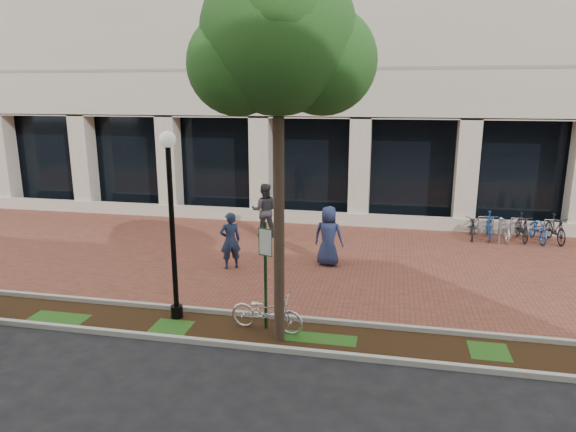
% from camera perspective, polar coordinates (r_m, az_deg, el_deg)
% --- Properties ---
extents(ground, '(120.00, 120.00, 0.00)m').
position_cam_1_polar(ground, '(16.43, -0.43, -4.65)').
color(ground, black).
rests_on(ground, ground).
extents(brick_plaza, '(40.00, 9.00, 0.01)m').
position_cam_1_polar(brick_plaza, '(16.43, -0.43, -4.64)').
color(brick_plaza, brown).
rests_on(brick_plaza, ground).
extents(planting_strip, '(40.00, 1.50, 0.01)m').
position_cam_1_polar(planting_strip, '(11.71, -5.90, -12.51)').
color(planting_strip, black).
rests_on(planting_strip, ground).
extents(curb_plaza_side, '(40.00, 0.12, 0.12)m').
position_cam_1_polar(curb_plaza_side, '(12.34, -4.85, -10.79)').
color(curb_plaza_side, '#A8A99F').
rests_on(curb_plaza_side, ground).
extents(curb_street_side, '(40.00, 0.12, 0.12)m').
position_cam_1_polar(curb_street_side, '(11.05, -7.10, -13.90)').
color(curb_street_side, '#A8A99F').
rests_on(curb_street_side, ground).
extents(parking_sign, '(0.34, 0.07, 2.47)m').
position_cam_1_polar(parking_sign, '(11.14, -2.55, -5.14)').
color(parking_sign, '#12331A').
rests_on(parking_sign, ground).
extents(lamppost, '(0.36, 0.36, 4.34)m').
position_cam_1_polar(lamppost, '(11.74, -12.80, -0.02)').
color(lamppost, black).
rests_on(lamppost, ground).
extents(street_tree, '(3.52, 2.94, 7.63)m').
position_cam_1_polar(street_tree, '(10.07, -0.79, 18.22)').
color(street_tree, '#443627').
rests_on(street_tree, ground).
extents(locked_bicycle, '(1.76, 0.84, 0.89)m').
position_cam_1_polar(locked_bicycle, '(11.47, -2.38, -10.60)').
color(locked_bicycle, silver).
rests_on(locked_bicycle, ground).
extents(pedestrian_left, '(0.75, 0.68, 1.72)m').
position_cam_1_polar(pedestrian_left, '(15.31, -6.43, -2.73)').
color(pedestrian_left, '#1C2947').
rests_on(pedestrian_left, ground).
extents(pedestrian_mid, '(1.07, 0.90, 1.96)m').
position_cam_1_polar(pedestrian_mid, '(18.62, -2.63, 0.65)').
color(pedestrian_mid, '#2A2A2F').
rests_on(pedestrian_mid, ground).
extents(pedestrian_right, '(0.98, 0.72, 1.84)m').
position_cam_1_polar(pedestrian_right, '(15.54, 4.52, -2.22)').
color(pedestrian_right, '#1D2749').
rests_on(pedestrian_right, ground).
extents(bollard, '(0.12, 0.12, 0.96)m').
position_cam_1_polar(bollard, '(19.22, 22.46, -1.48)').
color(bollard, '#B6B6BA').
rests_on(bollard, ground).
extents(bike_rack_cluster, '(3.48, 1.73, 0.97)m').
position_cam_1_polar(bike_rack_cluster, '(19.93, 23.73, -1.17)').
color(bike_rack_cluster, black).
rests_on(bike_rack_cluster, ground).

